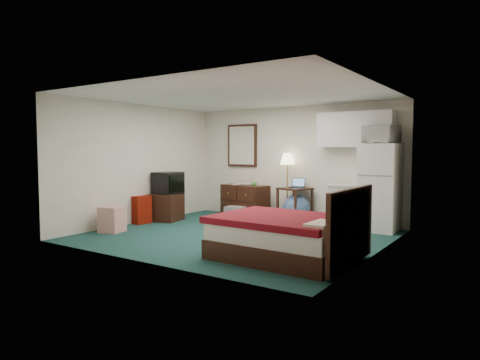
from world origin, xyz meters
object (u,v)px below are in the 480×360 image
Objects in this scene: fridge at (380,187)px; suitcase at (142,210)px; kitchen_counter at (348,207)px; tv_stand at (166,207)px; floor_lamp at (287,187)px; bed at (284,238)px; desk at (295,205)px; dresser at (245,201)px.

fridge is 2.87× the size of suitcase.
kitchen_counter is 3.86m from tv_stand.
kitchen_counter is at bearing -5.58° from floor_lamp.
floor_lamp is at bearing 21.71° from tv_stand.
tv_stand is (-3.69, 1.47, -0.00)m from bed.
floor_lamp is at bearing 170.64° from desk.
fridge reaches higher than dresser.
fridge reaches higher than floor_lamp.
kitchen_counter is at bearing 35.79° from suitcase.
tv_stand is at bearing 83.01° from suitcase.
suitcase is (-4.37, -1.96, -0.54)m from fridge.
floor_lamp is 2.01× the size of desk.
desk is 1.15× the size of tv_stand.
floor_lamp is 0.89× the size of fridge.
dresser is 1.50× the size of desk.
desk is 1.19m from kitchen_counter.
kitchen_counter is (2.37, 0.13, 0.04)m from dresser.
floor_lamp is 3.17m from suitcase.
dresser reaches higher than tv_stand.
floor_lamp is 2.70m from tv_stand.
fridge is (0.63, -0.03, 0.42)m from kitchen_counter.
kitchen_counter reaches higher than dresser.
kitchen_counter is 4.24m from suitcase.
dresser is 3.04m from fridge.
suitcase is at bearing -116.75° from dresser.
dresser is 1.04m from floor_lamp.
dresser is at bearing 32.55° from tv_stand.
floor_lamp is 3.42m from bed.
kitchen_counter reaches higher than suitcase.
bed is 3.94m from suitcase.
dresser reaches higher than desk.
bed is at bearing -99.79° from fridge.
dresser is 1.89× the size of suitcase.
suitcase is (-3.74, -1.99, -0.13)m from kitchen_counter.
bed is (0.10, -2.89, -0.12)m from kitchen_counter.
kitchen_counter is at bearing 7.41° from tv_stand.
dresser is at bearing 133.26° from bed.
desk is at bearing 179.24° from fridge.
desk is at bearing 16.59° from dresser.
bed is 3.18× the size of suitcase.
floor_lamp is 1.47m from kitchen_counter.
suitcase is at bearing -170.90° from kitchen_counter.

